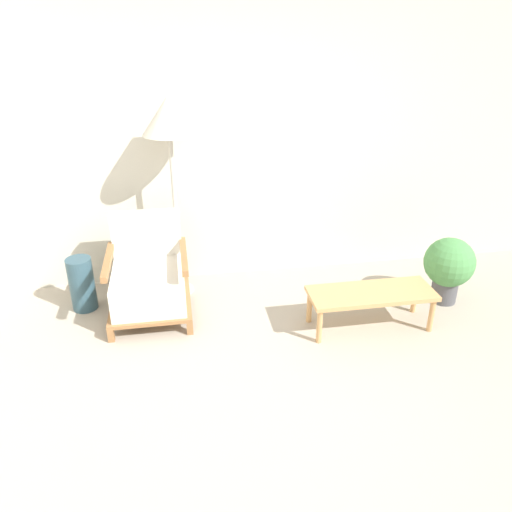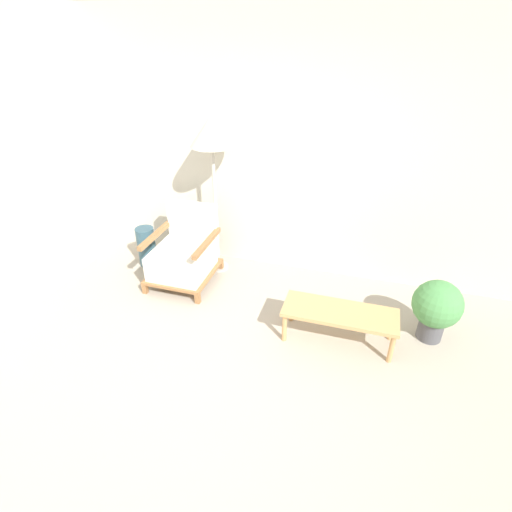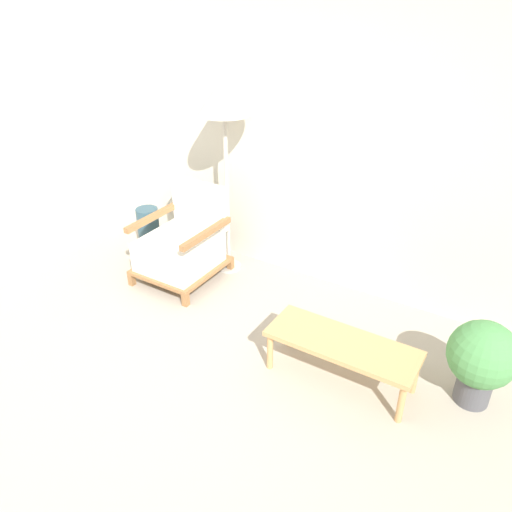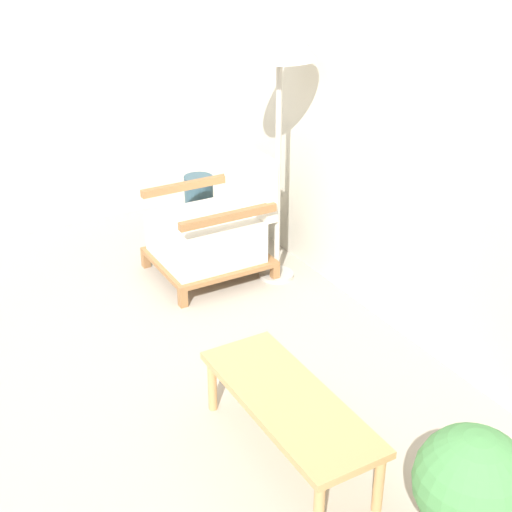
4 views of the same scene
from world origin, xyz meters
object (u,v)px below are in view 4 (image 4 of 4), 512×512
(floor_lamp, at_px, (280,44))
(potted_plant, at_px, (470,489))
(armchair, at_px, (212,230))
(vase, at_px, (199,207))
(coffee_table, at_px, (289,405))

(floor_lamp, distance_m, potted_plant, 2.64)
(armchair, height_order, vase, armchair)
(floor_lamp, xyz_separation_m, potted_plant, (2.30, -0.57, -1.17))
(coffee_table, bearing_deg, floor_lamp, 150.47)
(coffee_table, height_order, vase, vase)
(armchair, relative_size, floor_lamp, 0.47)
(coffee_table, relative_size, potted_plant, 1.68)
(vase, bearing_deg, floor_lamp, 11.15)
(floor_lamp, bearing_deg, coffee_table, -29.53)
(potted_plant, bearing_deg, armchair, 174.95)
(floor_lamp, relative_size, potted_plant, 2.91)
(floor_lamp, height_order, coffee_table, floor_lamp)
(armchair, bearing_deg, vase, 162.59)
(armchair, height_order, coffee_table, armchair)
(armchair, distance_m, vase, 0.60)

